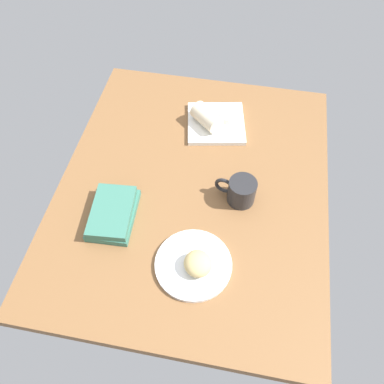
# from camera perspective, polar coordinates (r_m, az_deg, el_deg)

# --- Properties ---
(dining_table) EXTENTS (1.10, 0.90, 0.04)m
(dining_table) POSITION_cam_1_polar(r_m,az_deg,el_deg) (1.33, 0.18, 0.55)
(dining_table) COLOR brown
(dining_table) RESTS_ON ground
(round_plate) EXTENTS (0.23, 0.23, 0.01)m
(round_plate) POSITION_cam_1_polar(r_m,az_deg,el_deg) (1.16, 0.21, -10.61)
(round_plate) COLOR white
(round_plate) RESTS_ON dining_table
(scone_pastry) EXTENTS (0.11, 0.11, 0.05)m
(scone_pastry) POSITION_cam_1_polar(r_m,az_deg,el_deg) (1.12, 0.88, -10.48)
(scone_pastry) COLOR tan
(scone_pastry) RESTS_ON round_plate
(square_plate) EXTENTS (0.25, 0.25, 0.02)m
(square_plate) POSITION_cam_1_polar(r_m,az_deg,el_deg) (1.49, 3.55, 10.06)
(square_plate) COLOR white
(square_plate) RESTS_ON dining_table
(sauce_cup) EXTENTS (0.06, 0.06, 0.02)m
(sauce_cup) POSITION_cam_1_polar(r_m,az_deg,el_deg) (1.49, 5.36, 10.92)
(sauce_cup) COLOR silver
(sauce_cup) RESTS_ON square_plate
(breakfast_wrap) EXTENTS (0.13, 0.13, 0.07)m
(breakfast_wrap) POSITION_cam_1_polar(r_m,az_deg,el_deg) (1.46, 2.18, 10.94)
(breakfast_wrap) COLOR beige
(breakfast_wrap) RESTS_ON square_plate
(book_stack) EXTENTS (0.21, 0.14, 0.05)m
(book_stack) POSITION_cam_1_polar(r_m,az_deg,el_deg) (1.25, -11.61, -3.10)
(book_stack) COLOR #387260
(book_stack) RESTS_ON dining_table
(coffee_mug) EXTENTS (0.09, 0.14, 0.09)m
(coffee_mug) POSITION_cam_1_polar(r_m,az_deg,el_deg) (1.25, 7.18, 0.17)
(coffee_mug) COLOR #262628
(coffee_mug) RESTS_ON dining_table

